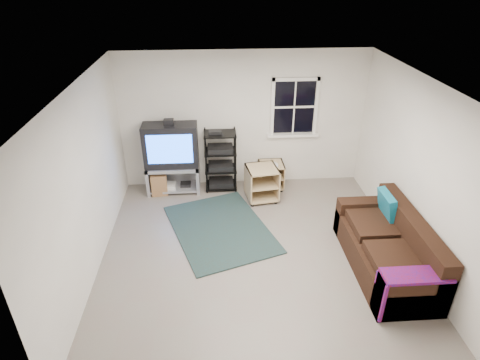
{
  "coord_description": "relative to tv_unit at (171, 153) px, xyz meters",
  "views": [
    {
      "loc": [
        -0.56,
        -4.83,
        3.93
      ],
      "look_at": [
        -0.19,
        0.4,
        1.07
      ],
      "focal_mm": 30.0,
      "sensor_mm": 36.0,
      "label": 1
    }
  ],
  "objects": [
    {
      "name": "room",
      "position": [
        2.31,
        0.24,
        0.68
      ],
      "size": [
        4.6,
        4.62,
        4.6
      ],
      "color": "slate",
      "rests_on": "ground"
    },
    {
      "name": "tv_unit",
      "position": [
        0.0,
        0.0,
        0.0
      ],
      "size": [
        0.99,
        0.5,
        1.46
      ],
      "color": "#9FA0A7",
      "rests_on": "ground"
    },
    {
      "name": "av_rack",
      "position": [
        0.91,
        0.03,
        -0.28
      ],
      "size": [
        0.6,
        0.43,
        1.19
      ],
      "color": "black",
      "rests_on": "ground"
    },
    {
      "name": "side_table_left",
      "position": [
        1.65,
        -0.4,
        -0.46
      ],
      "size": [
        0.62,
        0.62,
        0.64
      ],
      "rotation": [
        0.0,
        0.0,
        0.14
      ],
      "color": "tan",
      "rests_on": "ground"
    },
    {
      "name": "side_table_right",
      "position": [
        1.88,
        -0.0,
        -0.5
      ],
      "size": [
        0.47,
        0.5,
        0.54
      ],
      "rotation": [
        0.0,
        0.0,
        0.0
      ],
      "color": "tan",
      "rests_on": "ground"
    },
    {
      "name": "sofa",
      "position": [
        3.22,
        -2.49,
        -0.47
      ],
      "size": [
        0.9,
        2.02,
        0.92
      ],
      "color": "black",
      "rests_on": "ground"
    },
    {
      "name": "shag_rug",
      "position": [
        0.85,
        -1.37,
        -0.79
      ],
      "size": [
        2.01,
        2.35,
        0.02
      ],
      "primitive_type": "cube",
      "rotation": [
        0.0,
        0.0,
        0.33
      ],
      "color": "black",
      "rests_on": "ground"
    },
    {
      "name": "paper_bag",
      "position": [
        -0.27,
        -0.15,
        -0.59
      ],
      "size": [
        0.31,
        0.22,
        0.42
      ],
      "primitive_type": "cube",
      "rotation": [
        0.0,
        0.0,
        0.1
      ],
      "color": "olive",
      "rests_on": "ground"
    }
  ]
}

